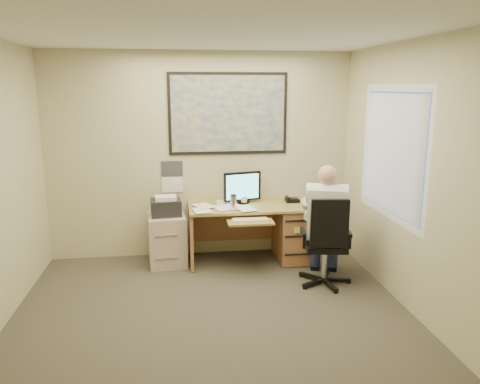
{
  "coord_description": "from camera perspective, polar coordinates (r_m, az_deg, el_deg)",
  "views": [
    {
      "loc": [
        -0.31,
        -3.91,
        2.24
      ],
      "look_at": [
        0.4,
        1.3,
        1.06
      ],
      "focal_mm": 35.0,
      "sensor_mm": 36.0,
      "label": 1
    }
  ],
  "objects": [
    {
      "name": "room_shell",
      "position": [
        4.02,
        -3.14,
        -0.13
      ],
      "size": [
        4.0,
        4.5,
        2.7
      ],
      "color": "#3D392F",
      "rests_on": "ground"
    },
    {
      "name": "desk",
      "position": [
        6.2,
        4.31,
        -4.2
      ],
      "size": [
        1.6,
        0.97,
        1.15
      ],
      "color": "#A08644",
      "rests_on": "ground"
    },
    {
      "name": "world_map",
      "position": [
        6.18,
        -1.45,
        9.51
      ],
      "size": [
        1.56,
        0.03,
        1.06
      ],
      "primitive_type": "cube",
      "color": "#1E4C93",
      "rests_on": "room_shell"
    },
    {
      "name": "wall_calendar",
      "position": [
        6.25,
        -8.26,
        1.85
      ],
      "size": [
        0.28,
        0.01,
        0.42
      ],
      "primitive_type": "cube",
      "color": "white",
      "rests_on": "room_shell"
    },
    {
      "name": "window_blinds",
      "position": [
        5.27,
        18.0,
        4.54
      ],
      "size": [
        0.06,
        1.4,
        1.3
      ],
      "primitive_type": null,
      "color": "beige",
      "rests_on": "room_shell"
    },
    {
      "name": "filing_cabinet",
      "position": [
        6.11,
        -8.9,
        -5.17
      ],
      "size": [
        0.51,
        0.6,
        0.9
      ],
      "rotation": [
        0.0,
        0.0,
        0.1
      ],
      "color": "#C0AE9A",
      "rests_on": "ground"
    },
    {
      "name": "office_chair",
      "position": [
        5.51,
        10.48,
        -8.07
      ],
      "size": [
        0.72,
        0.72,
        1.06
      ],
      "rotation": [
        0.0,
        0.0,
        -0.15
      ],
      "color": "black",
      "rests_on": "ground"
    },
    {
      "name": "person",
      "position": [
        5.45,
        10.31,
        -3.99
      ],
      "size": [
        0.82,
        0.98,
        1.39
      ],
      "primitive_type": null,
      "rotation": [
        0.0,
        0.0,
        -0.31
      ],
      "color": "white",
      "rests_on": "office_chair"
    }
  ]
}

